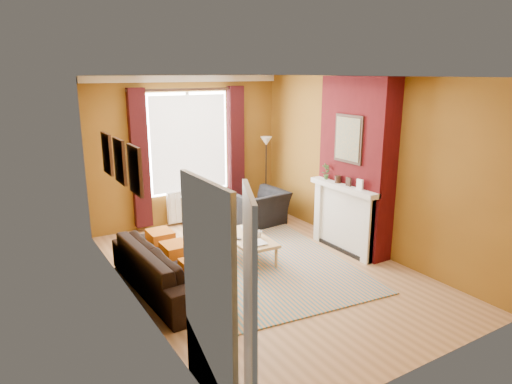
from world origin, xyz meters
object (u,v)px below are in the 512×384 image
(coffee_table, at_px, (247,239))
(floor_lamp, at_px, (266,153))
(armchair, at_px, (258,208))
(sofa, at_px, (168,266))
(wicker_stool, at_px, (223,211))

(coffee_table, xyz_separation_m, floor_lamp, (1.57, 1.91, 0.93))
(armchair, relative_size, coffee_table, 0.88)
(sofa, height_order, wicker_stool, sofa)
(armchair, distance_m, wicker_stool, 0.73)
(armchair, bearing_deg, coffee_table, 47.40)
(floor_lamp, bearing_deg, sofa, -143.48)
(sofa, xyz_separation_m, wicker_stool, (1.97, 2.20, -0.11))
(armchair, bearing_deg, floor_lamp, -140.00)
(coffee_table, height_order, floor_lamp, floor_lamp)
(armchair, xyz_separation_m, wicker_stool, (-0.46, 0.55, -0.12))
(armchair, distance_m, coffee_table, 1.70)
(wicker_stool, distance_m, floor_lamp, 1.45)
(armchair, bearing_deg, sofa, 28.63)
(wicker_stool, bearing_deg, floor_lamp, 0.00)
(sofa, bearing_deg, coffee_table, -80.66)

